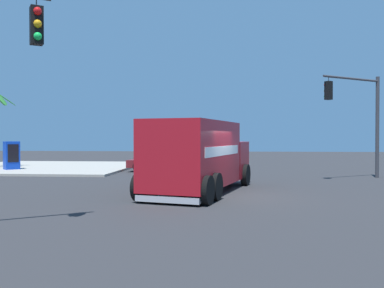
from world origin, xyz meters
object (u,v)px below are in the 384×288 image
(traffic_light_secondary, at_px, (361,110))
(delivery_truck, at_px, (199,156))
(pickup_maroon, at_px, (168,161))
(vending_machine_red, at_px, (12,155))

(traffic_light_secondary, bearing_deg, delivery_truck, 127.23)
(delivery_truck, relative_size, traffic_light_secondary, 1.40)
(pickup_maroon, bearing_deg, vending_machine_red, 93.46)
(vending_machine_red, bearing_deg, pickup_maroon, -86.54)
(pickup_maroon, xyz_separation_m, vending_machine_red, (-0.63, 10.39, 0.34))
(traffic_light_secondary, bearing_deg, vending_machine_red, 81.83)
(delivery_truck, height_order, traffic_light_secondary, traffic_light_secondary)
(delivery_truck, relative_size, pickup_maroon, 1.47)
(pickup_maroon, height_order, vending_machine_red, vending_machine_red)
(delivery_truck, bearing_deg, pickup_maroon, 15.64)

